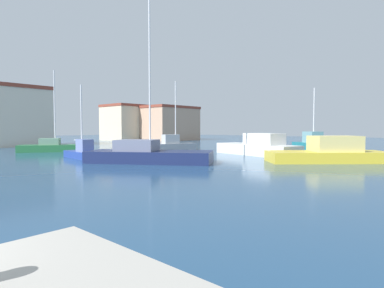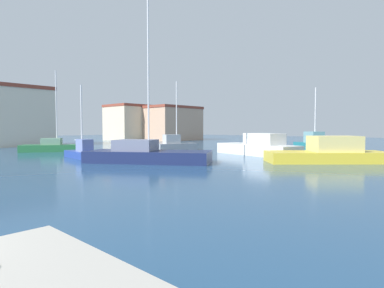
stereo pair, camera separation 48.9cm
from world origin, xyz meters
TOP-DOWN VIEW (x-y plane):
  - water at (15.00, 20.00)m, footprint 160.00×160.00m
  - sailboat_grey_far_left at (26.10, 20.32)m, footprint 4.98×2.55m
  - motorboat_yellow_inner_mooring at (24.68, 2.78)m, footprint 8.05×8.24m
  - sailboat_blue_outer_mooring at (14.10, 18.99)m, footprint 2.10×4.85m
  - motorboat_white_mid_harbor at (26.59, 9.85)m, footprint 4.70×9.06m
  - sailboat_green_distant_north at (15.96, 28.12)m, footprint 7.17×5.72m
  - sailboat_teal_distant_east at (33.66, 7.47)m, footprint 4.28×5.32m
  - sailboat_navy_center_channel at (15.61, 12.53)m, footprint 7.40×9.22m
  - harbor_office at (16.51, 43.55)m, footprint 9.37×8.58m
  - yacht_club at (40.82, 49.02)m, footprint 8.29×7.86m
  - waterfront_apartments at (46.42, 42.58)m, footprint 11.05×8.54m

SIDE VIEW (x-z plane):
  - water at x=15.00m, z-range 0.00..0.00m
  - sailboat_green_distant_north at x=15.96m, z-range -3.76..4.80m
  - sailboat_blue_outer_mooring at x=14.10m, z-range -2.49..3.57m
  - sailboat_navy_center_channel at x=15.61m, z-range -6.26..7.49m
  - sailboat_grey_far_left at x=26.10m, z-range -3.22..4.55m
  - motorboat_yellow_inner_mooring at x=24.68m, z-range -0.27..1.65m
  - motorboat_white_mid_harbor at x=26.59m, z-range -0.27..1.76m
  - sailboat_teal_distant_east at x=33.66m, z-range -2.56..4.08m
  - waterfront_apartments at x=46.42m, z-range 0.01..6.97m
  - yacht_club at x=40.82m, z-range 0.01..7.29m
  - harbor_office at x=16.51m, z-range 0.01..8.31m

